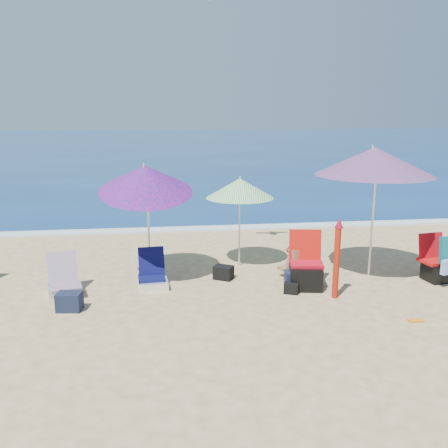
{
  "coord_description": "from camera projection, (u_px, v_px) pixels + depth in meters",
  "views": [
    {
      "loc": [
        -1.32,
        -7.06,
        3.01
      ],
      "look_at": [
        -0.3,
        1.0,
        1.1
      ],
      "focal_mm": 37.87,
      "sensor_mm": 36.0,
      "label": 1
    }
  ],
  "objects": [
    {
      "name": "ground",
      "position": [
        250.0,
        303.0,
        7.67
      ],
      "size": [
        120.0,
        120.0,
        0.0
      ],
      "color": "#D8BC84",
      "rests_on": "ground"
    },
    {
      "name": "sea",
      "position": [
        176.0,
        142.0,
        51.14
      ],
      "size": [
        120.0,
        80.0,
        0.12
      ],
      "color": "navy",
      "rests_on": "ground"
    },
    {
      "name": "foam",
      "position": [
        216.0,
        228.0,
        12.59
      ],
      "size": [
        120.0,
        0.5,
        0.04
      ],
      "color": "white",
      "rests_on": "ground"
    },
    {
      "name": "umbrella_turquoise",
      "position": [
        374.0,
        161.0,
        8.51
      ],
      "size": [
        2.18,
        2.18,
        2.46
      ],
      "color": "white",
      "rests_on": "ground"
    },
    {
      "name": "umbrella_striped",
      "position": [
        240.0,
        188.0,
        9.27
      ],
      "size": [
        1.62,
        1.62,
        1.8
      ],
      "color": "silver",
      "rests_on": "ground"
    },
    {
      "name": "umbrella_blue",
      "position": [
        146.0,
        179.0,
        8.3
      ],
      "size": [
        1.81,
        1.87,
        2.3
      ],
      "color": "silver",
      "rests_on": "ground"
    },
    {
      "name": "furled_umbrella",
      "position": [
        337.0,
        255.0,
        7.74
      ],
      "size": [
        0.15,
        0.15,
        1.35
      ],
      "color": "#AA1E0C",
      "rests_on": "ground"
    },
    {
      "name": "chair_navy",
      "position": [
        153.0,
        277.0,
        8.37
      ],
      "size": [
        0.54,
        0.66,
        0.66
      ],
      "color": "#0C1043",
      "rests_on": "ground"
    },
    {
      "name": "chair_rainbow",
      "position": [
        64.0,
        283.0,
        8.05
      ],
      "size": [
        0.68,
        0.79,
        0.69
      ],
      "color": "#E37350",
      "rests_on": "ground"
    },
    {
      "name": "camp_chair_left",
      "position": [
        306.0,
        271.0,
        8.32
      ],
      "size": [
        0.66,
        0.7,
        0.99
      ],
      "color": "red",
      "rests_on": "ground"
    },
    {
      "name": "camp_chair_right",
      "position": [
        439.0,
        264.0,
        8.62
      ],
      "size": [
        0.62,
        0.78,
        0.89
      ],
      "color": "red",
      "rests_on": "ground"
    },
    {
      "name": "person_center",
      "position": [
        298.0,
        257.0,
        8.71
      ],
      "size": [
        0.76,
        0.71,
        0.88
      ],
      "color": "tan",
      "rests_on": "ground"
    },
    {
      "name": "bag_navy_a",
      "position": [
        69.0,
        301.0,
        7.37
      ],
      "size": [
        0.41,
        0.32,
        0.29
      ],
      "color": "#181F35",
      "rests_on": "ground"
    },
    {
      "name": "bag_black_a",
      "position": [
        223.0,
        272.0,
        8.77
      ],
      "size": [
        0.42,
        0.38,
        0.25
      ],
      "color": "black",
      "rests_on": "ground"
    },
    {
      "name": "bag_navy_b",
      "position": [
        296.0,
        279.0,
        8.37
      ],
      "size": [
        0.41,
        0.32,
        0.29
      ],
      "color": "#1C203E",
      "rests_on": "ground"
    },
    {
      "name": "bag_black_b",
      "position": [
        291.0,
        288.0,
        8.07
      ],
      "size": [
        0.29,
        0.25,
        0.18
      ],
      "color": "black",
      "rests_on": "ground"
    },
    {
      "name": "orange_item",
      "position": [
        416.0,
        321.0,
        6.99
      ],
      "size": [
        0.23,
        0.11,
        0.03
      ],
      "color": "orange",
      "rests_on": "ground"
    }
  ]
}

